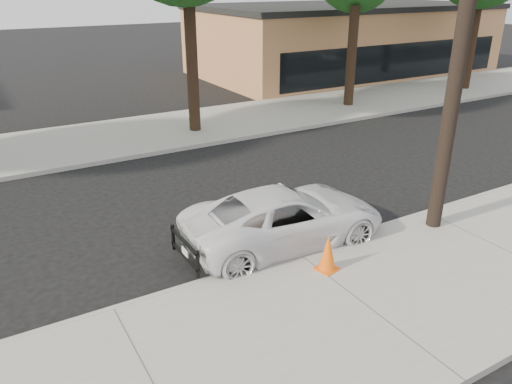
% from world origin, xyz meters
% --- Properties ---
extents(ground, '(120.00, 120.00, 0.00)m').
position_xyz_m(ground, '(0.00, 0.00, 0.00)').
color(ground, black).
rests_on(ground, ground).
extents(near_sidewalk, '(90.00, 4.40, 0.15)m').
position_xyz_m(near_sidewalk, '(0.00, -4.30, 0.07)').
color(near_sidewalk, gray).
rests_on(near_sidewalk, ground).
extents(far_sidewalk, '(90.00, 5.00, 0.15)m').
position_xyz_m(far_sidewalk, '(0.00, 8.50, 0.07)').
color(far_sidewalk, gray).
rests_on(far_sidewalk, ground).
extents(curb_near, '(90.00, 0.12, 0.16)m').
position_xyz_m(curb_near, '(0.00, -2.10, 0.07)').
color(curb_near, '#9E9B93').
rests_on(curb_near, ground).
extents(building_main, '(18.00, 10.00, 4.00)m').
position_xyz_m(building_main, '(16.00, 16.00, 2.00)').
color(building_main, '#B87F4C').
rests_on(building_main, ground).
extents(utility_pole, '(1.40, 0.34, 9.00)m').
position_xyz_m(utility_pole, '(3.60, -2.70, 4.70)').
color(utility_pole, black).
rests_on(utility_pole, near_sidewalk).
extents(police_cruiser, '(4.79, 2.42, 1.30)m').
position_xyz_m(police_cruiser, '(0.15, -1.40, 0.65)').
color(police_cruiser, white).
rests_on(police_cruiser, ground).
extents(traffic_cone, '(0.48, 0.48, 0.79)m').
position_xyz_m(traffic_cone, '(0.13, -3.01, 0.53)').
color(traffic_cone, '#FF610D').
rests_on(traffic_cone, near_sidewalk).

